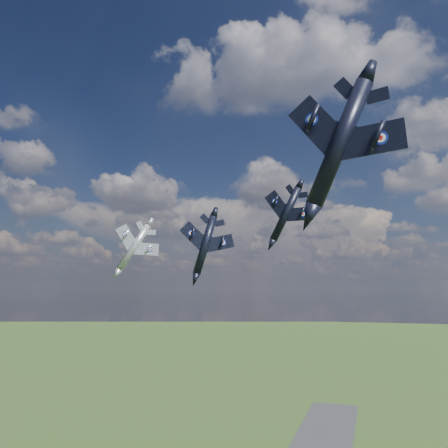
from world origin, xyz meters
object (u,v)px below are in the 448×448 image
(jet_right_navy, at_px, (339,144))
(jet_left_silver, at_px, (134,247))
(jet_high_navy, at_px, (286,214))
(jet_lead_navy, at_px, (205,245))

(jet_right_navy, bearing_deg, jet_left_silver, 142.34)
(jet_right_navy, height_order, jet_left_silver, jet_right_navy)
(jet_high_navy, height_order, jet_left_silver, jet_high_navy)
(jet_high_navy, bearing_deg, jet_lead_navy, -116.10)
(jet_high_navy, bearing_deg, jet_right_navy, -73.05)
(jet_high_navy, relative_size, jet_left_silver, 1.11)
(jet_lead_navy, xyz_separation_m, jet_right_navy, (24.75, -35.55, 3.40))
(jet_high_navy, distance_m, jet_left_silver, 31.83)
(jet_right_navy, height_order, jet_high_navy, jet_high_navy)
(jet_lead_navy, relative_size, jet_right_navy, 1.01)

